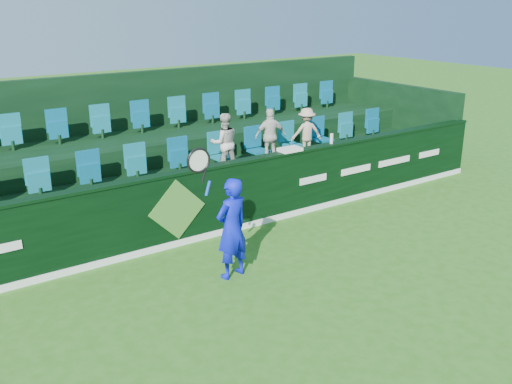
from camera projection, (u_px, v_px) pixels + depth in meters
ground at (322, 351)px, 7.15m from camera, size 60.00×60.00×0.00m
sponsor_hoarding at (174, 209)px, 10.05m from camera, size 16.00×0.25×1.35m
stand_tier_front at (149, 206)px, 10.99m from camera, size 16.00×2.00×0.80m
stand_tier_back at (111, 171)px, 12.39m from camera, size 16.00×1.80×1.30m
stand_rear at (102, 141)px, 12.55m from camera, size 16.00×4.10×2.60m
seat_row_front at (138, 167)px, 11.08m from camera, size 13.50×0.50×0.60m
seat_row_back at (103, 125)px, 12.32m from camera, size 13.50×0.50×0.60m
tennis_player at (231, 227)px, 8.82m from camera, size 1.16×0.49×2.26m
spectator_left at (224, 143)px, 11.62m from camera, size 0.69×0.60×1.22m
spectator_middle at (270, 136)px, 12.25m from camera, size 0.75×0.48×1.19m
spectator_right at (306, 132)px, 12.81m from camera, size 0.80×0.61×1.10m
towel at (290, 149)px, 11.20m from camera, size 0.45×0.29×0.07m
drinks_bottle at (331, 139)px, 11.76m from camera, size 0.07×0.07×0.21m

